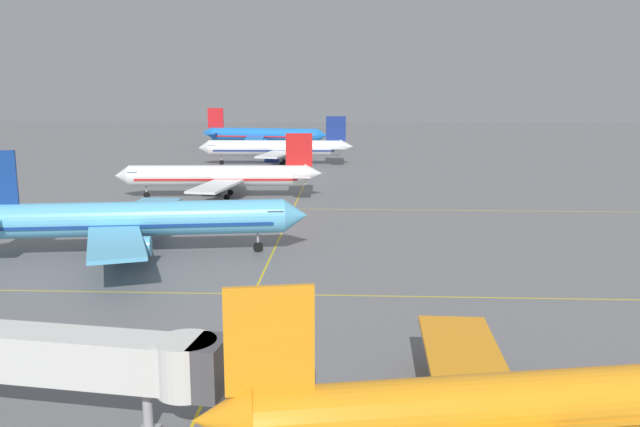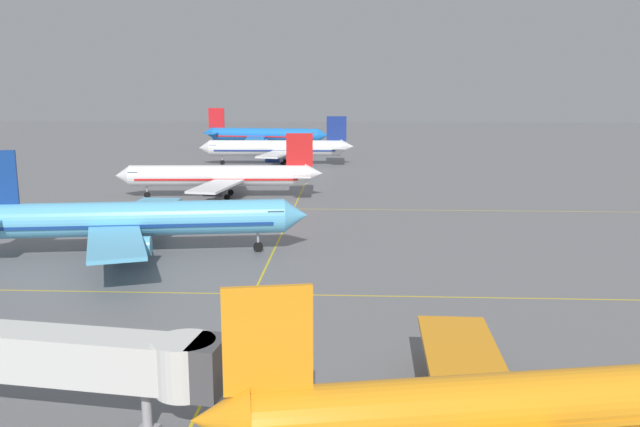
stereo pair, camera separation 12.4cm
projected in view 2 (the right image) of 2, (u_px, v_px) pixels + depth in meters
airliner_front_gate at (522, 406)px, 33.19m from camera, size 32.67×27.80×10.19m
airliner_second_row at (135, 219)px, 74.97m from camera, size 38.27×32.68×11.91m
airliner_third_row at (220, 176)px, 111.80m from camera, size 34.54×29.77×10.74m
airliner_far_left_stand at (277, 148)px, 155.88m from camera, size 35.95×31.07×11.20m
airliner_far_right_stand at (264, 135)px, 193.65m from camera, size 36.80×31.55×11.43m
taxiway_markings at (253, 294)px, 61.80m from camera, size 158.69×137.99×0.01m
jet_bridge at (91, 359)px, 37.46m from camera, size 18.24×5.28×5.58m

